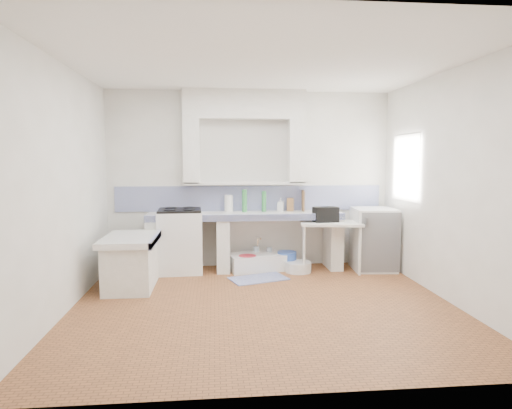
{
  "coord_description": "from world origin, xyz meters",
  "views": [
    {
      "loc": [
        -0.57,
        -5.02,
        1.73
      ],
      "look_at": [
        0.0,
        1.0,
        1.1
      ],
      "focal_mm": 30.69,
      "sensor_mm": 36.0,
      "label": 1
    }
  ],
  "objects": [
    {
      "name": "backsplash",
      "position": [
        0.0,
        1.99,
        1.1
      ],
      "size": [
        4.27,
        0.03,
        0.4
      ],
      "primitive_type": "cube",
      "color": "navy",
      "rests_on": "ground"
    },
    {
      "name": "counter_slab",
      "position": [
        -0.1,
        1.7,
        0.86
      ],
      "size": [
        3.0,
        0.6,
        0.08
      ],
      "primitive_type": "cube",
      "color": "white",
      "rests_on": "ground"
    },
    {
      "name": "counter_pier_left",
      "position": [
        -1.5,
        1.7,
        0.41
      ],
      "size": [
        0.2,
        0.55,
        0.82
      ],
      "primitive_type": "cube",
      "color": "white",
      "rests_on": "ground"
    },
    {
      "name": "ceiling",
      "position": [
        0.0,
        0.0,
        2.8
      ],
      "size": [
        4.5,
        4.5,
        0.0
      ],
      "primitive_type": "plane",
      "rotation": [
        3.14,
        0.0,
        0.0
      ],
      "color": "white",
      "rests_on": "ground"
    },
    {
      "name": "counter_pier_right",
      "position": [
        1.3,
        1.7,
        0.41
      ],
      "size": [
        0.2,
        0.55,
        0.82
      ],
      "primitive_type": "cube",
      "color": "white",
      "rests_on": "ground"
    },
    {
      "name": "green_bottle_b",
      "position": [
        0.2,
        1.81,
        1.06
      ],
      "size": [
        0.08,
        0.08,
        0.33
      ],
      "primitive_type": "cylinder",
      "rotation": [
        0.0,
        0.0,
        0.19
      ],
      "color": "#31803F",
      "rests_on": "counter_slab"
    },
    {
      "name": "fridge",
      "position": [
        1.9,
        1.53,
        0.48
      ],
      "size": [
        0.67,
        0.67,
        0.97
      ],
      "primitive_type": "cube",
      "rotation": [
        0.0,
        0.0,
        -0.08
      ],
      "color": "white",
      "rests_on": "ground"
    },
    {
      "name": "cutting_board",
      "position": [
        0.84,
        1.85,
        1.07
      ],
      "size": [
        0.04,
        0.24,
        0.33
      ],
      "primitive_type": "cube",
      "rotation": [
        0.0,
        0.0,
        -0.08
      ],
      "color": "brown",
      "rests_on": "counter_slab"
    },
    {
      "name": "paper_towel",
      "position": [
        -0.35,
        1.85,
        1.03
      ],
      "size": [
        0.18,
        0.18,
        0.26
      ],
      "primitive_type": "cylinder",
      "rotation": [
        0.0,
        0.0,
        -0.43
      ],
      "color": "white",
      "rests_on": "counter_slab"
    },
    {
      "name": "water_bottle_b",
      "position": [
        0.29,
        1.81,
        0.16
      ],
      "size": [
        0.11,
        0.11,
        0.32
      ],
      "primitive_type": "cylinder",
      "rotation": [
        0.0,
        0.0,
        0.36
      ],
      "color": "silver",
      "rests_on": "ground"
    },
    {
      "name": "wall_right",
      "position": [
        2.25,
        0.0,
        1.4
      ],
      "size": [
        0.0,
        4.5,
        4.5
      ],
      "primitive_type": "plane",
      "rotation": [
        1.57,
        0.0,
        -1.57
      ],
      "color": "white",
      "rests_on": "ground"
    },
    {
      "name": "window_frame",
      "position": [
        2.42,
        1.2,
        1.6
      ],
      "size": [
        0.35,
        0.86,
        1.06
      ],
      "primitive_type": "cube",
      "color": "#392012",
      "rests_on": "ground"
    },
    {
      "name": "counter_pier_mid",
      "position": [
        -0.45,
        1.7,
        0.41
      ],
      "size": [
        0.2,
        0.55,
        0.82
      ],
      "primitive_type": "cube",
      "color": "white",
      "rests_on": "ground"
    },
    {
      "name": "bucket_orange",
      "position": [
        0.12,
        1.68,
        0.12
      ],
      "size": [
        0.31,
        0.31,
        0.24
      ],
      "primitive_type": "cylinder",
      "rotation": [
        0.0,
        0.0,
        -0.18
      ],
      "color": "#BE6829",
      "rests_on": "ground"
    },
    {
      "name": "knife_block",
      "position": [
        0.63,
        1.85,
        1.0
      ],
      "size": [
        0.11,
        0.09,
        0.21
      ],
      "primitive_type": "cube",
      "rotation": [
        0.0,
        0.0,
        -0.08
      ],
      "color": "brown",
      "rests_on": "counter_slab"
    },
    {
      "name": "rug",
      "position": [
        0.05,
        1.13,
        0.01
      ],
      "size": [
        0.91,
        0.69,
        0.01
      ],
      "primitive_type": "cube",
      "rotation": [
        0.0,
        0.0,
        0.33
      ],
      "color": "#36419B",
      "rests_on": "ground"
    },
    {
      "name": "wall_back",
      "position": [
        0.0,
        2.0,
        1.4
      ],
      "size": [
        4.5,
        0.0,
        4.5
      ],
      "primitive_type": "plane",
      "rotation": [
        1.57,
        0.0,
        0.0
      ],
      "color": "white",
      "rests_on": "ground"
    },
    {
      "name": "peninsula_base",
      "position": [
        -1.7,
        0.9,
        0.31
      ],
      "size": [
        0.6,
        1.0,
        0.62
      ],
      "primitive_type": "cube",
      "color": "white",
      "rests_on": "ground"
    },
    {
      "name": "peninsula_lip",
      "position": [
        -1.37,
        0.9,
        0.66
      ],
      "size": [
        0.04,
        1.1,
        0.1
      ],
      "primitive_type": "cube",
      "color": "navy",
      "rests_on": "ground"
    },
    {
      "name": "floor",
      "position": [
        0.0,
        0.0,
        0.0
      ],
      "size": [
        4.5,
        4.5,
        0.0
      ],
      "primitive_type": "plane",
      "color": "brown",
      "rests_on": "ground"
    },
    {
      "name": "basin_white",
      "position": [
        0.7,
        1.48,
        0.08
      ],
      "size": [
        0.5,
        0.5,
        0.16
      ],
      "primitive_type": "cylinder",
      "rotation": [
        0.0,
        0.0,
        -0.3
      ],
      "color": "white",
      "rests_on": "ground"
    },
    {
      "name": "side_table",
      "position": [
        1.2,
        1.46,
        0.39
      ],
      "size": [
        1.0,
        0.66,
        0.04
      ],
      "primitive_type": "cube",
      "rotation": [
        0.0,
        0.0,
        -0.17
      ],
      "color": "white",
      "rests_on": "ground"
    },
    {
      "name": "bucket_red",
      "position": [
        -0.08,
        1.55,
        0.13
      ],
      "size": [
        0.31,
        0.31,
        0.26
      ],
      "primitive_type": "cylinder",
      "rotation": [
        0.0,
        0.0,
        0.15
      ],
      "color": "red",
      "rests_on": "ground"
    },
    {
      "name": "alcove_mass",
      "position": [
        -0.1,
        1.88,
        2.58
      ],
      "size": [
        1.9,
        0.25,
        0.45
      ],
      "primitive_type": "cube",
      "color": "white",
      "rests_on": "ground"
    },
    {
      "name": "water_bottle_a",
      "position": [
        0.08,
        1.85,
        0.17
      ],
      "size": [
        0.1,
        0.1,
        0.34
      ],
      "primitive_type": "cylinder",
      "rotation": [
        0.0,
        0.0,
        0.13
      ],
      "color": "silver",
      "rests_on": "ground"
    },
    {
      "name": "counter_lip",
      "position": [
        -0.1,
        1.42,
        0.86
      ],
      "size": [
        3.0,
        0.04,
        0.1
      ],
      "primitive_type": "cube",
      "color": "navy",
      "rests_on": "ground"
    },
    {
      "name": "stove",
      "position": [
        -1.11,
        1.68,
        0.47
      ],
      "size": [
        0.69,
        0.67,
        0.94
      ],
      "primitive_type": "cube",
      "rotation": [
        0.0,
        0.0,
        0.05
      ],
      "color": "white",
      "rests_on": "ground"
    },
    {
      "name": "soap_bottle",
      "position": [
        0.48,
        1.85,
        1.01
      ],
      "size": [
        0.12,
        0.12,
        0.22
      ],
      "primitive_type": "imported",
      "rotation": [
        0.0,
        0.0,
        -0.27
      ],
      "color": "white",
      "rests_on": "counter_slab"
    },
    {
      "name": "sink",
      "position": [
        0.11,
        1.68,
        0.11
      ],
      "size": [
        1.01,
        0.68,
        0.22
      ],
      "primitive_type": "cube",
      "rotation": [
        0.0,
        0.0,
        0.21
      ],
      "color": "white",
      "rests_on": "ground"
    },
    {
      "name": "wall_front",
      "position": [
        0.0,
        -2.0,
        1.4
      ],
      "size": [
        4.5,
        0.0,
        4.5
      ],
      "primitive_type": "plane",
      "rotation": [
        -1.57,
        0.0,
        0.0
      ],
      "color": "white",
      "rests_on": "ground"
    },
    {
      "name": "bucket_blue",
      "position": [
        0.55,
        1.66,
        0.14
      ],
      "size": [
        0.35,
        0.35,
        0.28
      ],
      "primitive_type": "cylinder",
      "rotation": [
        0.0,
        0.0,
        -0.19
      ],
      "color": "blue",
      "rests_on": "ground"
    },
    {
      "name": "black_bag",
      "position": [
        1.12,
        1.48,
        0.89
      ],
      "size": [
        0.39,
        0.25,
        0.23
      ],
      "primitive_type": "cube",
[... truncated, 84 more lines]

